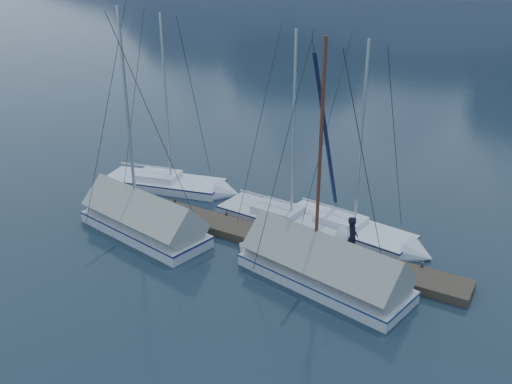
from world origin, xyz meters
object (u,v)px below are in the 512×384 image
sailboat_open_mid (301,225)px  sailboat_open_right (364,236)px  sailboat_covered_far (136,219)px  sailboat_open_left (180,186)px  person (352,238)px  sailboat_covered_near (311,266)px

sailboat_open_mid → sailboat_open_right: bearing=8.8°
sailboat_open_mid → sailboat_open_right: sailboat_open_mid is taller
sailboat_open_right → sailboat_covered_far: bearing=-154.5°
sailboat_open_left → sailboat_open_right: size_ratio=1.06×
sailboat_open_right → person: size_ratio=5.14×
person → sailboat_open_left: bearing=52.1°
sailboat_open_mid → sailboat_covered_near: sailboat_covered_near is taller
sailboat_open_right → sailboat_covered_far: sailboat_covered_far is taller
sailboat_open_mid → sailboat_covered_near: 4.17m
sailboat_open_right → sailboat_covered_near: sailboat_covered_near is taller
sailboat_covered_far → sailboat_open_mid: bearing=31.9°
sailboat_open_left → sailboat_covered_far: (1.20, -4.76, 0.34)m
sailboat_covered_near → person: sailboat_covered_near is taller
sailboat_open_mid → sailboat_covered_near: (2.18, -3.54, 0.33)m
sailboat_open_left → sailboat_covered_near: bearing=-24.4°
sailboat_open_right → sailboat_covered_far: size_ratio=0.88×
sailboat_covered_far → person: size_ratio=5.84×
sailboat_covered_near → sailboat_covered_far: sailboat_covered_far is taller
sailboat_open_mid → sailboat_covered_far: size_ratio=0.90×
sailboat_open_left → person: bearing=-14.9°
sailboat_covered_near → sailboat_covered_far: 8.49m
sailboat_open_right → sailboat_open_left: bearing=177.8°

